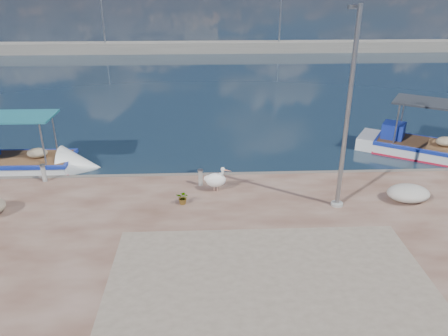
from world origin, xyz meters
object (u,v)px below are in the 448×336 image
pelican (216,180)px  lamp_post (347,119)px  boat_left (21,165)px  bollard_near (200,177)px  boat_right (424,150)px

pelican → lamp_post: bearing=-1.3°
boat_left → lamp_post: 14.62m
pelican → bollard_near: (-0.61, 0.54, -0.12)m
lamp_post → bollard_near: lamp_post is taller
boat_left → lamp_post: bearing=-19.5°
lamp_post → boat_right: bearing=43.6°
lamp_post → bollard_near: 6.12m
boat_left → boat_right: size_ratio=0.94×
lamp_post → bollard_near: bearing=159.6°
boat_right → lamp_post: 9.16m
boat_left → pelican: bearing=-21.0°
bollard_near → lamp_post: bearing=-20.4°
pelican → boat_left: bearing=173.9°
boat_left → bollard_near: size_ratio=9.27×
boat_left → lamp_post: size_ratio=0.91×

